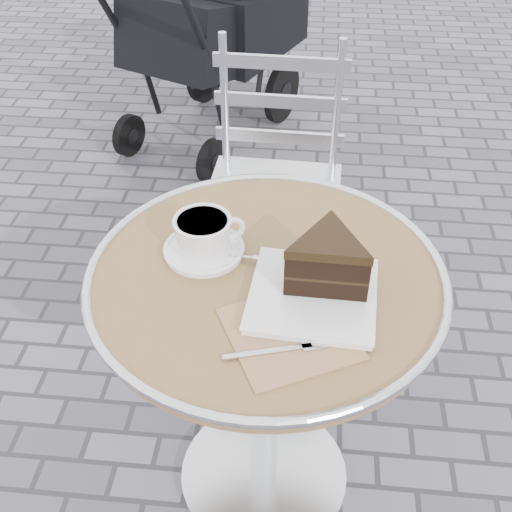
# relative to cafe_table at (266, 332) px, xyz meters

# --- Properties ---
(ground) EXTENTS (80.00, 80.00, 0.00)m
(ground) POSITION_rel_cafe_table_xyz_m (0.00, 0.00, -0.57)
(ground) COLOR slate
(ground) RESTS_ON ground
(cafe_table) EXTENTS (0.72, 0.72, 0.74)m
(cafe_table) POSITION_rel_cafe_table_xyz_m (0.00, 0.00, 0.00)
(cafe_table) COLOR silver
(cafe_table) RESTS_ON ground
(cappuccino_set) EXTENTS (0.19, 0.16, 0.08)m
(cappuccino_set) POSITION_rel_cafe_table_xyz_m (-0.13, 0.05, 0.20)
(cappuccino_set) COLOR white
(cappuccino_set) RESTS_ON cafe_table
(cake_plate_set) EXTENTS (0.33, 0.39, 0.13)m
(cake_plate_set) POSITION_rel_cafe_table_xyz_m (0.11, -0.05, 0.22)
(cake_plate_set) COLOR #A17358
(cake_plate_set) RESTS_ON cafe_table
(bistro_chair) EXTENTS (0.42, 0.42, 0.89)m
(bistro_chair) POSITION_rel_cafe_table_xyz_m (-0.03, 0.75, -0.01)
(bistro_chair) COLOR silver
(bistro_chair) RESTS_ON ground
(baby_stroller) EXTENTS (0.88, 1.18, 1.12)m
(baby_stroller) POSITION_rel_cafe_table_xyz_m (-0.40, 1.90, -0.06)
(baby_stroller) COLOR black
(baby_stroller) RESTS_ON ground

